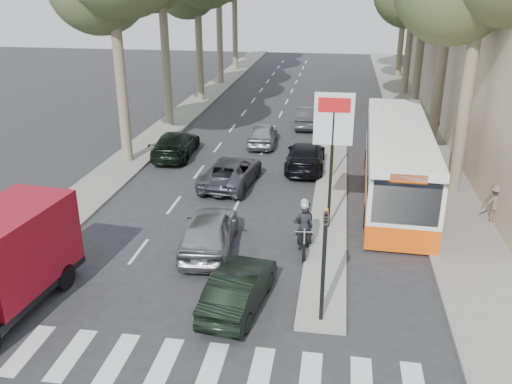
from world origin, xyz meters
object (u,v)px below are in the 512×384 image
Objects in this scene: silver_hatchback at (209,231)px; city_bus at (397,159)px; red_truck at (0,263)px; dark_hatchback at (239,288)px; motorcycle at (304,226)px.

city_bus is at bearing -141.32° from silver_hatchback.
city_bus is (12.48, 11.72, 0.08)m from red_truck.
red_truck is (-5.18, -4.86, 0.86)m from silver_hatchback.
dark_hatchback is (1.80, -3.56, -0.12)m from silver_hatchback.
motorcycle is (3.48, 0.69, 0.13)m from silver_hatchback.
dark_hatchback is 0.67× the size of red_truck.
city_bus is 7.29m from motorcycle.
dark_hatchback is 7.17m from red_truck.
dark_hatchback is at bearing 15.96° from red_truck.
motorcycle is (1.68, 4.25, 0.25)m from dark_hatchback.
motorcycle reaches higher than dark_hatchback.
silver_hatchback is at bearing 48.53° from red_truck.
silver_hatchback reaches higher than dark_hatchback.
red_truck reaches higher than dark_hatchback.
city_bus is (7.30, 6.85, 0.94)m from silver_hatchback.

